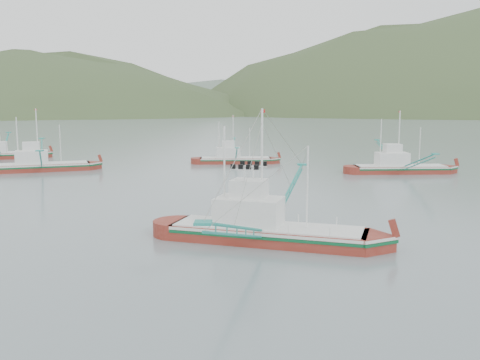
{
  "coord_description": "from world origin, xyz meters",
  "views": [
    {
      "loc": [
        1.69,
        -40.03,
        9.97
      ],
      "look_at": [
        0.0,
        6.0,
        3.2
      ],
      "focal_mm": 40.0,
      "sensor_mm": 36.0,
      "label": 1
    }
  ],
  "objects_px": {
    "bg_boat_left": "(41,158)",
    "bg_boat_right": "(399,164)",
    "main_boat": "(266,215)",
    "bg_boat_far": "(234,156)",
    "bg_boat_extra": "(1,148)"
  },
  "relations": [
    {
      "from": "main_boat",
      "to": "bg_boat_extra",
      "type": "bearing_deg",
      "value": 145.25
    },
    {
      "from": "main_boat",
      "to": "bg_boat_left",
      "type": "distance_m",
      "value": 50.11
    },
    {
      "from": "bg_boat_far",
      "to": "bg_boat_extra",
      "type": "relative_size",
      "value": 0.89
    },
    {
      "from": "bg_boat_far",
      "to": "bg_boat_extra",
      "type": "height_order",
      "value": "bg_boat_extra"
    },
    {
      "from": "main_boat",
      "to": "bg_boat_far",
      "type": "height_order",
      "value": "main_boat"
    },
    {
      "from": "bg_boat_left",
      "to": "main_boat",
      "type": "bearing_deg",
      "value": -71.85
    },
    {
      "from": "bg_boat_right",
      "to": "bg_boat_far",
      "type": "relative_size",
      "value": 1.12
    },
    {
      "from": "bg_boat_far",
      "to": "bg_boat_extra",
      "type": "bearing_deg",
      "value": 168.21
    },
    {
      "from": "bg_boat_left",
      "to": "bg_boat_right",
      "type": "distance_m",
      "value": 51.33
    },
    {
      "from": "main_boat",
      "to": "bg_boat_far",
      "type": "bearing_deg",
      "value": 110.54
    },
    {
      "from": "bg_boat_right",
      "to": "bg_boat_extra",
      "type": "distance_m",
      "value": 67.38
    },
    {
      "from": "bg_boat_left",
      "to": "bg_boat_far",
      "type": "xyz_separation_m",
      "value": [
        27.55,
        10.61,
        -0.79
      ]
    },
    {
      "from": "bg_boat_left",
      "to": "bg_boat_far",
      "type": "distance_m",
      "value": 29.54
    },
    {
      "from": "bg_boat_far",
      "to": "bg_boat_extra",
      "type": "xyz_separation_m",
      "value": [
        -41.48,
        5.76,
        0.74
      ]
    },
    {
      "from": "main_boat",
      "to": "bg_boat_right",
      "type": "xyz_separation_m",
      "value": [
        19.21,
        38.02,
        -0.65
      ]
    }
  ]
}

